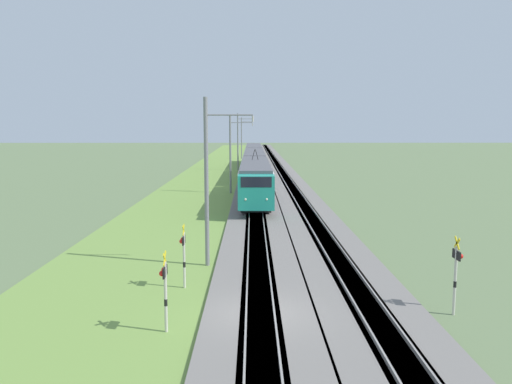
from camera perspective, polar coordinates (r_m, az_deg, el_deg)
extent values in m
plane|color=#60754C|center=(19.79, 0.48, -14.49)|extent=(400.00, 400.00, 0.00)
cube|color=slate|center=(68.72, -0.18, 1.51)|extent=(240.00, 4.40, 0.30)
cube|color=slate|center=(68.87, 3.40, 1.51)|extent=(240.00, 4.40, 0.30)
cube|color=#4C4238|center=(68.72, -0.18, 1.51)|extent=(240.00, 1.57, 0.30)
cube|color=gray|center=(68.70, -0.63, 1.70)|extent=(240.00, 0.07, 0.15)
cube|color=gray|center=(68.70, 0.26, 1.70)|extent=(240.00, 0.07, 0.15)
cube|color=#4C4238|center=(68.87, 3.40, 1.51)|extent=(240.00, 1.57, 0.30)
cube|color=gray|center=(68.82, 2.96, 1.70)|extent=(240.00, 0.07, 0.15)
cube|color=gray|center=(68.89, 3.85, 1.69)|extent=(240.00, 0.07, 0.15)
cube|color=olive|center=(68.92, -4.70, 1.43)|extent=(240.00, 11.76, 0.12)
cube|color=teal|center=(38.63, 0.01, -0.01)|extent=(1.87, 2.81, 2.64)
cube|color=black|center=(38.25, 0.02, 1.24)|extent=(1.35, 2.34, 0.79)
sphere|color=#F2EAC6|center=(37.82, -1.20, -0.84)|extent=(0.20, 0.20, 0.20)
sphere|color=#F2EAC6|center=(37.83, 1.24, -0.84)|extent=(0.20, 0.20, 0.20)
cube|color=navy|center=(49.35, -0.08, 0.53)|extent=(19.50, 2.93, 0.74)
cube|color=silver|center=(49.21, -0.09, 2.06)|extent=(19.50, 2.93, 1.90)
cube|color=black|center=(49.19, -0.09, 2.24)|extent=(17.94, 2.95, 0.80)
cube|color=#515156|center=(49.12, -0.09, 3.31)|extent=(19.50, 2.69, 0.25)
cube|color=black|center=(49.44, -0.08, -0.21)|extent=(18.53, 2.49, 0.55)
cylinder|color=black|center=(41.55, -0.75, -1.49)|extent=(0.86, 0.12, 0.86)
cylinder|color=black|center=(41.56, 0.72, -1.48)|extent=(0.86, 0.12, 0.86)
cube|color=navy|center=(70.28, -0.19, 2.64)|extent=(21.37, 2.93, 0.74)
cube|color=silver|center=(70.18, -0.19, 3.72)|extent=(21.37, 2.93, 1.90)
cube|color=black|center=(70.17, -0.19, 3.84)|extent=(19.66, 2.95, 0.80)
cube|color=#515156|center=(70.11, -0.19, 4.60)|extent=(21.37, 2.69, 0.25)
cube|color=black|center=(70.34, -0.19, 2.12)|extent=(20.31, 2.49, 0.55)
cube|color=navy|center=(92.19, -0.25, 3.82)|extent=(21.37, 2.93, 0.74)
cube|color=silver|center=(92.11, -0.25, 4.64)|extent=(21.37, 2.93, 1.90)
cube|color=black|center=(92.11, -0.25, 4.74)|extent=(19.66, 2.95, 0.80)
cube|color=#515156|center=(92.06, -0.25, 5.31)|extent=(21.37, 2.69, 0.25)
cube|color=black|center=(92.24, -0.25, 3.42)|extent=(20.31, 2.49, 0.55)
cylinder|color=black|center=(51.99, -0.30, 4.29)|extent=(0.06, 0.33, 1.08)
cylinder|color=black|center=(51.99, 0.09, 4.29)|extent=(0.06, 0.33, 1.08)
cube|color=black|center=(41.70, -0.02, -2.68)|extent=(0.10, 0.10, 0.00)
cylinder|color=beige|center=(18.36, -10.28, -11.92)|extent=(0.11, 0.11, 2.69)
cylinder|color=black|center=(18.40, -10.27, -12.31)|extent=(0.12, 0.12, 0.25)
cube|color=black|center=(18.05, -10.36, -8.94)|extent=(0.70, 0.06, 0.36)
sphere|color=red|center=(17.85, -10.71, -9.14)|extent=(0.20, 0.20, 0.20)
sphere|color=red|center=(18.27, -10.46, -8.74)|extent=(0.20, 0.20, 0.20)
cube|color=yellow|center=(17.92, -10.39, -7.50)|extent=(0.49, 0.03, 0.49)
cube|color=yellow|center=(17.92, -10.39, -7.50)|extent=(0.49, 0.03, 0.49)
cylinder|color=beige|center=(21.35, 21.80, -9.40)|extent=(0.11, 0.11, 2.79)
cylinder|color=black|center=(21.39, 21.78, -9.76)|extent=(0.12, 0.12, 0.25)
cube|color=black|center=(21.08, 21.94, -6.67)|extent=(0.70, 0.06, 0.36)
sphere|color=red|center=(21.31, 21.89, -6.52)|extent=(0.20, 0.20, 0.20)
sphere|color=red|center=(20.91, 22.35, -6.81)|extent=(0.20, 0.20, 0.20)
cube|color=yellow|center=(20.97, 22.00, -5.43)|extent=(0.49, 0.03, 0.49)
cube|color=yellow|center=(20.97, 22.00, -5.43)|extent=(0.49, 0.03, 0.49)
cylinder|color=beige|center=(22.97, -8.21, -7.88)|extent=(0.11, 0.11, 2.68)
cylinder|color=black|center=(23.01, -8.20, -8.20)|extent=(0.12, 0.12, 0.25)
cube|color=black|center=(22.73, -8.26, -5.47)|extent=(0.70, 0.06, 0.36)
sphere|color=red|center=(22.52, -8.51, -5.60)|extent=(0.20, 0.20, 0.20)
sphere|color=red|center=(22.95, -8.35, -5.34)|extent=(0.20, 0.20, 0.20)
cube|color=yellow|center=(22.63, -8.28, -4.31)|extent=(0.49, 0.03, 0.49)
cube|color=yellow|center=(22.63, -8.28, -4.31)|extent=(0.49, 0.03, 0.49)
cylinder|color=slate|center=(25.89, -5.68, 0.91)|extent=(0.22, 0.22, 8.88)
cylinder|color=slate|center=(25.63, -3.08, 8.80)|extent=(0.08, 2.40, 0.08)
cylinder|color=#B2ADA8|center=(25.60, -0.37, 8.36)|extent=(0.10, 0.10, 0.30)
cylinder|color=slate|center=(54.18, -2.95, 4.30)|extent=(0.22, 0.22, 8.67)
cylinder|color=slate|center=(54.05, -1.69, 7.94)|extent=(0.08, 2.40, 0.08)
cylinder|color=#B2ADA8|center=(54.04, -0.41, 7.74)|extent=(0.10, 0.10, 0.30)
cylinder|color=slate|center=(82.55, -2.09, 5.71)|extent=(0.22, 0.22, 9.44)
cylinder|color=slate|center=(82.49, -1.26, 8.36)|extent=(0.08, 2.40, 0.08)
cylinder|color=#B2ADA8|center=(82.48, -0.42, 8.23)|extent=(0.10, 0.10, 0.30)
cylinder|color=slate|center=(110.97, -1.67, 6.13)|extent=(0.22, 0.22, 9.22)
cylinder|color=slate|center=(110.92, -1.05, 8.05)|extent=(0.08, 2.40, 0.08)
cylinder|color=#B2ADA8|center=(110.91, -0.42, 7.95)|extent=(0.10, 0.10, 0.30)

